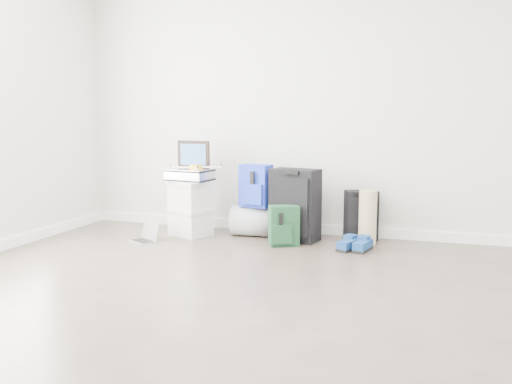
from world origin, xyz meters
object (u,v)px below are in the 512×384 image
(boxes_stack, at_px, (190,208))
(laptop, at_px, (146,237))
(large_suitcase, at_px, (295,205))
(carry_on, at_px, (361,215))
(duffel_bag, at_px, (257,221))
(briefcase, at_px, (190,175))

(boxes_stack, xyz_separation_m, laptop, (-0.30, -0.40, -0.24))
(boxes_stack, relative_size, large_suitcase, 0.80)
(carry_on, bearing_deg, laptop, 179.53)
(duffel_bag, height_order, laptop, duffel_bag)
(large_suitcase, height_order, laptop, large_suitcase)
(duffel_bag, bearing_deg, briefcase, -167.86)
(boxes_stack, xyz_separation_m, duffel_bag, (0.66, 0.17, -0.13))
(briefcase, distance_m, laptop, 0.76)
(boxes_stack, xyz_separation_m, briefcase, (0.00, 0.00, 0.34))
(briefcase, bearing_deg, boxes_stack, -171.26)
(briefcase, relative_size, laptop, 1.29)
(laptop, bearing_deg, carry_on, 49.40)
(briefcase, bearing_deg, large_suitcase, 13.38)
(duffel_bag, relative_size, laptop, 1.54)
(boxes_stack, bearing_deg, large_suitcase, 29.33)
(carry_on, bearing_deg, duffel_bag, 167.85)
(duffel_bag, relative_size, large_suitcase, 0.71)
(boxes_stack, bearing_deg, laptop, -102.08)
(duffel_bag, distance_m, large_suitcase, 0.47)
(boxes_stack, relative_size, carry_on, 1.15)
(large_suitcase, bearing_deg, laptop, -148.54)
(carry_on, bearing_deg, briefcase, 170.30)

